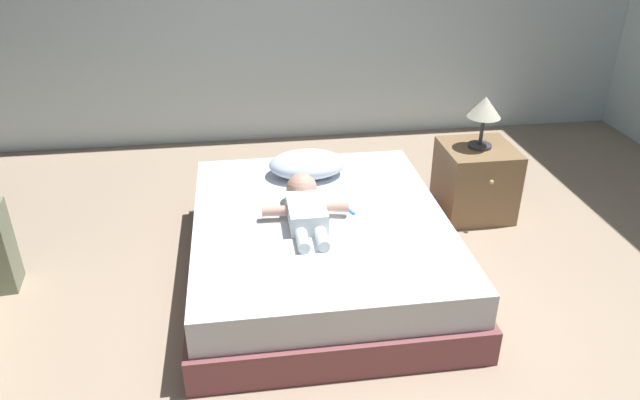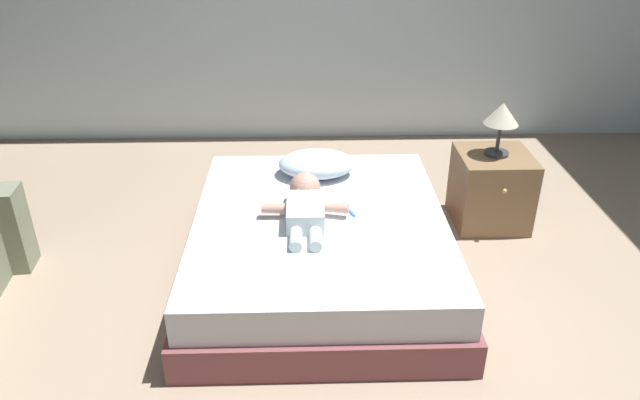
{
  "view_description": "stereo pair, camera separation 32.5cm",
  "coord_description": "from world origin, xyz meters",
  "px_view_note": "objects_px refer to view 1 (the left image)",
  "views": [
    {
      "loc": [
        -0.5,
        -2.03,
        2.01
      ],
      "look_at": [
        -0.1,
        0.82,
        0.48
      ],
      "focal_mm": 33.5,
      "sensor_mm": 36.0,
      "label": 1
    },
    {
      "loc": [
        -0.18,
        -2.05,
        2.01
      ],
      "look_at": [
        -0.1,
        0.82,
        0.48
      ],
      "focal_mm": 33.5,
      "sensor_mm": 36.0,
      "label": 2
    }
  ],
  "objects_px": {
    "nightstand": "(475,180)",
    "lamp": "(485,110)",
    "bed": "(320,246)",
    "baby": "(305,205)",
    "toothbrush": "(346,207)",
    "pillow": "(307,164)"
  },
  "relations": [
    {
      "from": "baby",
      "to": "toothbrush",
      "type": "relative_size",
      "value": 4.07
    },
    {
      "from": "toothbrush",
      "to": "nightstand",
      "type": "xyz_separation_m",
      "value": [
        0.98,
        0.51,
        -0.15
      ]
    },
    {
      "from": "baby",
      "to": "toothbrush",
      "type": "xyz_separation_m",
      "value": [
        0.24,
        0.05,
        -0.06
      ]
    },
    {
      "from": "bed",
      "to": "baby",
      "type": "bearing_deg",
      "value": 172.19
    },
    {
      "from": "lamp",
      "to": "toothbrush",
      "type": "bearing_deg",
      "value": -152.24
    },
    {
      "from": "pillow",
      "to": "toothbrush",
      "type": "distance_m",
      "value": 0.5
    },
    {
      "from": "pillow",
      "to": "baby",
      "type": "height_order",
      "value": "baby"
    },
    {
      "from": "nightstand",
      "to": "lamp",
      "type": "xyz_separation_m",
      "value": [
        0.0,
        0.0,
        0.5
      ]
    },
    {
      "from": "lamp",
      "to": "baby",
      "type": "bearing_deg",
      "value": -155.05
    },
    {
      "from": "pillow",
      "to": "lamp",
      "type": "bearing_deg",
      "value": 2.32
    },
    {
      "from": "pillow",
      "to": "baby",
      "type": "distance_m",
      "value": 0.53
    },
    {
      "from": "lamp",
      "to": "pillow",
      "type": "bearing_deg",
      "value": -177.68
    },
    {
      "from": "lamp",
      "to": "nightstand",
      "type": "bearing_deg",
      "value": -90.0
    },
    {
      "from": "bed",
      "to": "toothbrush",
      "type": "xyz_separation_m",
      "value": [
        0.16,
        0.06,
        0.2
      ]
    },
    {
      "from": "nightstand",
      "to": "bed",
      "type": "bearing_deg",
      "value": -153.06
    },
    {
      "from": "pillow",
      "to": "lamp",
      "type": "distance_m",
      "value": 1.18
    },
    {
      "from": "baby",
      "to": "nightstand",
      "type": "relative_size",
      "value": 1.3
    },
    {
      "from": "bed",
      "to": "lamp",
      "type": "relative_size",
      "value": 5.07
    },
    {
      "from": "nightstand",
      "to": "lamp",
      "type": "height_order",
      "value": "lamp"
    },
    {
      "from": "toothbrush",
      "to": "lamp",
      "type": "relative_size",
      "value": 0.46
    },
    {
      "from": "bed",
      "to": "nightstand",
      "type": "relative_size",
      "value": 3.54
    },
    {
      "from": "bed",
      "to": "lamp",
      "type": "bearing_deg",
      "value": 26.94
    }
  ]
}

